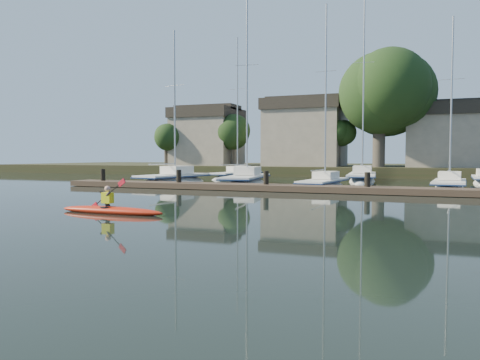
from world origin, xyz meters
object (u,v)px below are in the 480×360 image
(sailboat_0, at_px, (173,186))
(sailboat_2, at_px, (324,190))
(dock, at_px, (315,188))
(sailboat_3, at_px, (449,192))
(kayak, at_px, (110,209))
(sailboat_6, at_px, (362,184))
(sailboat_5, at_px, (236,180))
(sailboat_1, at_px, (246,187))

(sailboat_0, xyz_separation_m, sailboat_2, (11.87, -0.87, 0.05))
(dock, relative_size, sailboat_0, 2.58)
(dock, height_order, sailboat_3, sailboat_3)
(kayak, distance_m, sailboat_6, 26.43)
(kayak, relative_size, sailboat_5, 0.31)
(sailboat_1, relative_size, sailboat_3, 1.26)
(kayak, bearing_deg, sailboat_3, 56.44)
(sailboat_1, distance_m, sailboat_5, 9.44)
(kayak, relative_size, sailboat_1, 0.29)
(dock, bearing_deg, sailboat_0, 158.28)
(kayak, distance_m, sailboat_2, 17.43)
(kayak, bearing_deg, sailboat_0, 113.37)
(kayak, height_order, sailboat_6, sailboat_6)
(dock, bearing_deg, sailboat_6, 84.13)
(kayak, distance_m, sailboat_1, 18.10)
(dock, relative_size, sailboat_6, 2.01)
(kayak, distance_m, sailboat_5, 27.10)
(sailboat_2, xyz_separation_m, sailboat_5, (-10.11, 9.79, -0.01))
(kayak, distance_m, sailboat_0, 19.03)
(dock, distance_m, sailboat_6, 12.92)
(sailboat_1, bearing_deg, sailboat_0, 177.07)
(kayak, bearing_deg, dock, 70.30)
(sailboat_2, relative_size, sailboat_3, 1.10)
(dock, distance_m, sailboat_3, 9.07)
(kayak, xyz_separation_m, sailboat_1, (-1.27, 18.05, -0.38))
(sailboat_2, xyz_separation_m, sailboat_6, (1.52, 8.90, -0.03))
(sailboat_0, xyz_separation_m, sailboat_3, (19.60, 0.23, 0.04))
(sailboat_0, height_order, sailboat_3, sailboat_0)
(sailboat_2, height_order, sailboat_6, sailboat_6)
(kayak, bearing_deg, sailboat_5, 102.79)
(sailboat_5, relative_size, sailboat_6, 0.85)
(kayak, height_order, dock, kayak)
(sailboat_0, xyz_separation_m, sailboat_1, (5.87, 0.41, 0.01))
(sailboat_6, bearing_deg, sailboat_3, -55.94)
(sailboat_6, bearing_deg, sailboat_0, -153.50)
(dock, bearing_deg, sailboat_2, 92.87)
(sailboat_3, relative_size, sailboat_6, 0.71)
(sailboat_1, relative_size, sailboat_6, 0.90)
(sailboat_3, height_order, sailboat_5, sailboat_5)
(sailboat_0, bearing_deg, sailboat_5, 88.20)
(sailboat_5, distance_m, sailboat_6, 11.66)
(kayak, height_order, sailboat_5, sailboat_5)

